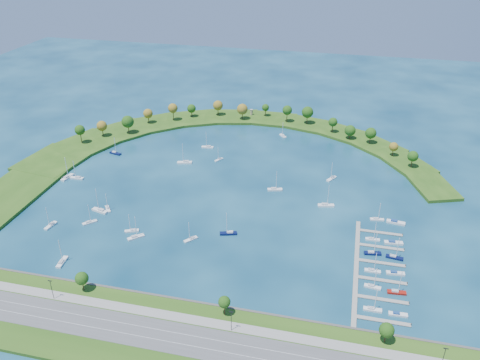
% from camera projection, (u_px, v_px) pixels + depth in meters
% --- Properties ---
extents(ground, '(700.00, 700.00, 0.00)m').
position_uv_depth(ground, '(230.00, 189.00, 302.89)').
color(ground, '#082C46').
rests_on(ground, ground).
extents(south_shoreline, '(420.00, 43.10, 11.60)m').
position_uv_depth(south_shoreline, '(155.00, 333.00, 197.45)').
color(south_shoreline, '#274C14').
rests_on(south_shoreline, ground).
extents(breakwater, '(286.74, 247.64, 2.00)m').
position_uv_depth(breakwater, '(185.00, 148.00, 353.45)').
color(breakwater, '#274C14').
rests_on(breakwater, ground).
extents(breakwater_trees, '(238.61, 91.17, 14.21)m').
position_uv_depth(breakwater_trees, '(241.00, 119.00, 375.96)').
color(breakwater_trees, '#382314').
rests_on(breakwater_trees, breakwater).
extents(harbor_tower, '(2.60, 2.60, 4.75)m').
position_uv_depth(harbor_tower, '(252.00, 112.00, 406.87)').
color(harbor_tower, gray).
rests_on(harbor_tower, breakwater).
extents(dock_system, '(24.28, 82.00, 1.60)m').
position_uv_depth(dock_system, '(372.00, 270.00, 233.27)').
color(dock_system, gray).
rests_on(dock_system, ground).
extents(moored_boat_0, '(8.81, 3.26, 12.65)m').
position_uv_depth(moored_boat_0, '(208.00, 147.00, 355.01)').
color(moored_boat_0, white).
rests_on(moored_boat_0, ground).
extents(moored_boat_1, '(9.43, 4.85, 13.34)m').
position_uv_depth(moored_boat_1, '(275.00, 189.00, 300.47)').
color(moored_boat_1, white).
rests_on(moored_boat_1, ground).
extents(moored_boat_2, '(9.40, 4.98, 13.31)m').
position_uv_depth(moored_boat_2, '(228.00, 233.00, 259.35)').
color(moored_boat_2, '#09103B').
rests_on(moored_boat_2, ground).
extents(moored_boat_3, '(9.21, 4.61, 13.04)m').
position_uv_depth(moored_boat_3, '(115.00, 153.00, 345.92)').
color(moored_boat_3, '#09103B').
rests_on(moored_boat_3, ground).
extents(moored_boat_4, '(5.10, 6.60, 9.74)m').
position_uv_depth(moored_boat_4, '(219.00, 159.00, 337.15)').
color(moored_boat_4, white).
rests_on(moored_boat_4, ground).
extents(moored_boat_5, '(8.73, 2.68, 12.73)m').
position_uv_depth(moored_boat_5, '(77.00, 178.00, 313.56)').
color(moored_boat_5, white).
rests_on(moored_boat_5, ground).
extents(moored_boat_6, '(7.69, 4.83, 10.98)m').
position_uv_depth(moored_boat_6, '(132.00, 230.00, 261.54)').
color(moored_boat_6, white).
rests_on(moored_boat_6, ground).
extents(moored_boat_7, '(9.71, 4.58, 13.77)m').
position_uv_depth(moored_boat_7, '(326.00, 205.00, 284.10)').
color(moored_boat_7, white).
rests_on(moored_boat_7, ground).
extents(moored_boat_8, '(3.30, 9.03, 12.99)m').
position_uv_depth(moored_boat_8, '(62.00, 262.00, 237.96)').
color(moored_boat_8, white).
rests_on(moored_boat_8, ground).
extents(moored_boat_9, '(10.41, 5.27, 14.74)m').
position_uv_depth(moored_boat_9, '(100.00, 210.00, 278.92)').
color(moored_boat_9, white).
rests_on(moored_boat_9, ground).
extents(moored_boat_10, '(6.56, 7.24, 11.25)m').
position_uv_depth(moored_boat_10, '(191.00, 239.00, 254.60)').
color(moored_boat_10, white).
rests_on(moored_boat_10, ground).
extents(moored_boat_11, '(4.38, 10.10, 14.37)m').
position_uv_depth(moored_boat_11, '(67.00, 177.00, 314.11)').
color(moored_boat_11, white).
rests_on(moored_boat_11, ground).
extents(moored_boat_12, '(6.58, 7.16, 11.18)m').
position_uv_depth(moored_boat_12, '(283.00, 135.00, 372.93)').
color(moored_boat_12, white).
rests_on(moored_boat_12, ground).
extents(moored_boat_13, '(10.30, 5.15, 14.58)m').
position_uv_depth(moored_boat_13, '(185.00, 162.00, 332.94)').
color(moored_boat_13, white).
rests_on(moored_boat_13, ground).
extents(moored_boat_14, '(3.57, 8.55, 12.19)m').
position_uv_depth(moored_boat_14, '(51.00, 225.00, 265.91)').
color(moored_boat_14, white).
rests_on(moored_boat_14, ground).
extents(moored_boat_15, '(6.33, 8.40, 12.32)m').
position_uv_depth(moored_boat_15, '(332.00, 178.00, 312.72)').
color(moored_boat_15, white).
rests_on(moored_boat_15, ground).
extents(moored_boat_16, '(8.14, 7.94, 13.06)m').
position_uv_depth(moored_boat_16, '(136.00, 237.00, 256.16)').
color(moored_boat_16, white).
rests_on(moored_boat_16, ground).
extents(moored_boat_17, '(6.05, 7.22, 10.90)m').
position_uv_depth(moored_boat_17, '(108.00, 208.00, 280.84)').
color(moored_boat_17, white).
rests_on(moored_boat_17, ground).
extents(moored_boat_18, '(7.16, 7.18, 11.64)m').
position_uv_depth(moored_boat_18, '(90.00, 222.00, 268.50)').
color(moored_boat_18, white).
rests_on(moored_boat_18, ground).
extents(docked_boat_0, '(7.85, 2.23, 11.52)m').
position_uv_depth(docked_boat_0, '(372.00, 309.00, 209.54)').
color(docked_boat_0, white).
rests_on(docked_boat_0, ground).
extents(docked_boat_1, '(8.00, 2.60, 1.61)m').
position_uv_depth(docked_boat_1, '(398.00, 314.00, 207.17)').
color(docked_boat_1, white).
rests_on(docked_boat_1, ground).
extents(docked_boat_2, '(7.73, 3.02, 11.07)m').
position_uv_depth(docked_boat_2, '(373.00, 286.00, 222.30)').
color(docked_boat_2, white).
rests_on(docked_boat_2, ground).
extents(docked_boat_3, '(8.46, 3.00, 12.20)m').
position_uv_depth(docked_boat_3, '(397.00, 292.00, 219.06)').
color(docked_boat_3, maroon).
rests_on(docked_boat_3, ground).
extents(docked_boat_4, '(7.60, 2.21, 11.14)m').
position_uv_depth(docked_boat_4, '(373.00, 270.00, 232.21)').
color(docked_boat_4, white).
rests_on(docked_boat_4, ground).
extents(docked_boat_5, '(8.71, 3.15, 1.74)m').
position_uv_depth(docked_boat_5, '(395.00, 273.00, 230.77)').
color(docked_boat_5, white).
rests_on(docked_boat_5, ground).
extents(docked_boat_6, '(8.74, 3.62, 12.46)m').
position_uv_depth(docked_boat_6, '(373.00, 253.00, 244.20)').
color(docked_boat_6, '#09103B').
rests_on(docked_boat_6, ground).
extents(docked_boat_7, '(8.58, 3.47, 12.25)m').
position_uv_depth(docked_boat_7, '(394.00, 257.00, 241.25)').
color(docked_boat_7, '#09103B').
rests_on(docked_boat_7, ground).
extents(docked_boat_8, '(7.46, 2.50, 10.80)m').
position_uv_depth(docked_boat_8, '(373.00, 239.00, 254.67)').
color(docked_boat_8, white).
rests_on(docked_boat_8, ground).
extents(docked_boat_9, '(9.66, 3.73, 1.92)m').
position_uv_depth(docked_boat_9, '(393.00, 243.00, 252.02)').
color(docked_boat_9, white).
rests_on(docked_boat_9, ground).
extents(docked_boat_10, '(7.74, 3.09, 11.07)m').
position_uv_depth(docked_boat_10, '(377.00, 219.00, 271.28)').
color(docked_boat_10, white).
rests_on(docked_boat_10, ground).
extents(docked_boat_11, '(10.21, 4.02, 2.03)m').
position_uv_depth(docked_boat_11, '(396.00, 222.00, 268.58)').
color(docked_boat_11, white).
rests_on(docked_boat_11, ground).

